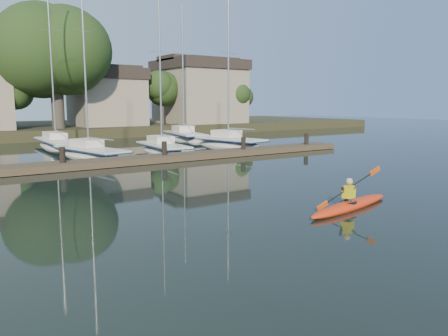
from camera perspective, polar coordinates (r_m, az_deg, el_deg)
ground at (r=13.69m, az=7.56°, el=-6.49°), size 160.00×160.00×0.00m
kayak at (r=15.30m, az=16.18°, el=-4.46°), size 4.69×1.44×1.49m
dock at (r=25.63m, az=-13.79°, el=0.84°), size 34.00×2.00×1.80m
sailboat_2 at (r=30.22m, az=-17.00°, el=1.13°), size 3.57×8.58×13.85m
sailboat_3 at (r=31.80m, az=-7.97°, el=1.76°), size 2.60×7.74×12.25m
sailboat_4 at (r=35.67m, az=0.81°, el=2.53°), size 3.74×7.93×12.98m
sailboat_6 at (r=37.41m, az=-20.96°, el=2.29°), size 2.16×9.82×15.58m
sailboat_7 at (r=42.46m, az=-5.16°, el=3.47°), size 3.69×8.93×13.98m
shore at (r=51.19m, az=-22.73°, el=7.56°), size 90.00×25.25×12.75m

